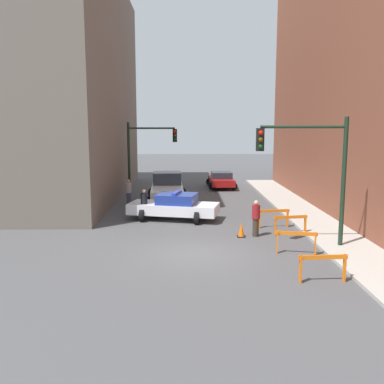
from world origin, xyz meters
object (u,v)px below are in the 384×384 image
Objects in this scene: traffic_light_far at (145,149)px; barrier_mid at (296,239)px; barrier_corner at (274,215)px; barrier_front at (323,264)px; police_car at (174,206)px; barrier_back at (291,222)px; traffic_cone at (241,230)px; traffic_light_near at (315,162)px; pedestrian_crossing at (144,204)px; pedestrian_sidewalk at (256,218)px; white_truck at (167,189)px; parked_car_near at (221,180)px; pedestrian_corner at (129,192)px.

barrier_mid is (7.16, -13.66, -2.78)m from traffic_light_far.
barrier_front is at bearing -89.57° from barrier_corner.
barrier_corner is (7.18, -9.21, -2.78)m from traffic_light_far.
police_car reaches higher than barrier_front.
barrier_back is at bearing 85.91° from barrier_front.
traffic_cone is (5.36, -11.01, -3.08)m from traffic_light_far.
traffic_light_near is 9.48m from pedestrian_crossing.
traffic_light_far reaches higher than barrier_front.
pedestrian_crossing is at bearing -70.44° from pedestrian_sidewalk.
barrier_mid is at bearing -67.00° from white_truck.
barrier_back is 2.42× the size of traffic_cone.
police_car is 0.91× the size of white_truck.
traffic_cone is (4.71, -3.53, -0.54)m from pedestrian_crossing.
traffic_light_far is at bearing 125.48° from white_truck.
pedestrian_crossing reaches higher than parked_car_near.
traffic_cone is at bearing -126.43° from police_car.
pedestrian_corner reaches higher than traffic_cone.
barrier_corner is (-0.49, 1.44, 0.00)m from barrier_back.
police_car is 1.15× the size of parked_car_near.
traffic_light_near is 3.13× the size of pedestrian_crossing.
barrier_back and barrier_corner have the same top height.
pedestrian_corner is 2.53× the size of traffic_cone.
barrier_back is at bearing -108.18° from police_car.
traffic_cone is at bearing -171.28° from barrier_back.
barrier_corner reaches higher than traffic_cone.
parked_car_near is at bearing -129.18° from pedestrian_corner.
barrier_front is at bearing -94.09° from barrier_back.
traffic_light_far is at bearing 125.72° from barrier_back.
traffic_light_near reaches higher than pedestrian_corner.
traffic_light_near is 4.92m from barrier_front.
police_car is at bearing 118.15° from barrier_front.
pedestrian_corner is (-0.72, -3.26, -2.54)m from traffic_light_far.
barrier_corner is at bearing 44.63° from traffic_cone.
parked_car_near is 2.71× the size of barrier_front.
traffic_light_near is 3.27× the size of barrier_corner.
police_car is at bearing 130.41° from traffic_cone.
pedestrian_sidewalk is at bearing 132.00° from pedestrian_corner.
parked_car_near is at bearing 97.36° from barrier_back.
traffic_light_far is 8.15m from police_car.
parked_car_near is at bearing 88.69° from traffic_cone.
barrier_corner is at bearing -54.63° from white_truck.
pedestrian_sidewalk reaches higher than parked_car_near.
parked_car_near is at bearing -126.69° from pedestrian_sidewalk.
traffic_light_far is at bearing 122.11° from traffic_light_near.
parked_car_near is 2.61× the size of pedestrian_corner.
traffic_light_far reaches higher than pedestrian_corner.
pedestrian_sidewalk is 2.98m from barrier_mid.
white_truck is 10.47m from barrier_back.
barrier_corner is at bearing -162.05° from pedestrian_sidewalk.
barrier_back is at bearing -54.28° from traffic_light_far.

